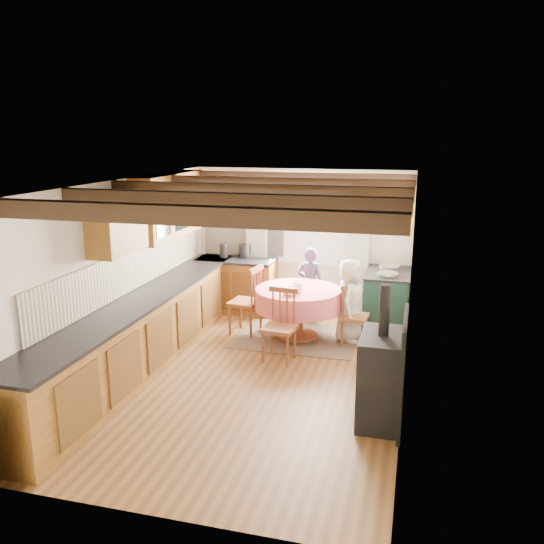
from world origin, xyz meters
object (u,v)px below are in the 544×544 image
(aga_range, at_px, (387,301))
(cast_iron_stove, at_px, (382,355))
(dining_table, at_px, (298,314))
(cup, at_px, (298,289))
(chair_right, at_px, (355,314))
(child_far, at_px, (310,285))
(child_right, at_px, (350,301))
(chair_near, at_px, (279,326))
(chair_left, at_px, (245,300))

(aga_range, xyz_separation_m, cast_iron_stove, (0.11, -2.86, 0.28))
(dining_table, height_order, cup, cup)
(chair_right, distance_m, child_far, 1.20)
(dining_table, distance_m, child_far, 0.84)
(dining_table, xyz_separation_m, child_right, (0.74, 0.08, 0.23))
(chair_near, height_order, child_far, child_far)
(child_right, bearing_deg, chair_near, 143.93)
(aga_range, distance_m, child_right, 0.79)
(chair_near, bearing_deg, child_right, 55.89)
(chair_near, relative_size, child_far, 0.81)
(cast_iron_stove, bearing_deg, aga_range, 92.20)
(chair_right, relative_size, cast_iron_stove, 0.61)
(chair_right, height_order, cast_iron_stove, cast_iron_stove)
(chair_near, distance_m, aga_range, 2.04)
(cast_iron_stove, distance_m, child_right, 2.35)
(dining_table, xyz_separation_m, cast_iron_stove, (1.35, -2.18, 0.37))
(chair_left, bearing_deg, aga_range, 115.78)
(child_far, bearing_deg, child_right, 143.79)
(chair_right, distance_m, aga_range, 0.84)
(child_far, bearing_deg, cup, 100.55)
(chair_near, height_order, child_right, child_right)
(cast_iron_stove, xyz_separation_m, child_right, (-0.61, 2.27, -0.14))
(child_far, relative_size, child_right, 0.99)
(chair_left, height_order, child_far, child_far)
(chair_right, bearing_deg, dining_table, 89.58)
(chair_left, height_order, chair_right, chair_left)
(child_far, bearing_deg, chair_near, 96.22)
(aga_range, relative_size, child_far, 0.84)
(chair_left, relative_size, aga_range, 1.03)
(chair_left, distance_m, aga_range, 2.16)
(chair_right, height_order, cup, chair_right)
(cup, bearing_deg, aga_range, 36.40)
(cast_iron_stove, relative_size, cup, 13.81)
(cast_iron_stove, distance_m, child_far, 3.28)
(cast_iron_stove, height_order, child_far, cast_iron_stove)
(dining_table, bearing_deg, cast_iron_stove, -58.27)
(cast_iron_stove, xyz_separation_m, cup, (-1.31, 1.98, 0.06))
(cup, bearing_deg, dining_table, 102.71)
(chair_right, bearing_deg, cup, 103.85)
(chair_right, xyz_separation_m, child_far, (-0.82, 0.86, 0.15))
(child_right, bearing_deg, dining_table, 100.02)
(chair_near, relative_size, chair_right, 1.08)
(dining_table, relative_size, cup, 11.62)
(chair_left, xyz_separation_m, chair_right, (1.65, -0.06, -0.07))
(dining_table, bearing_deg, chair_right, -3.62)
(aga_range, bearing_deg, dining_table, -151.30)
(aga_range, bearing_deg, cup, -143.60)
(child_far, height_order, child_right, child_right)
(dining_table, height_order, child_far, child_far)
(chair_right, xyz_separation_m, aga_range, (0.40, 0.73, 0.02))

